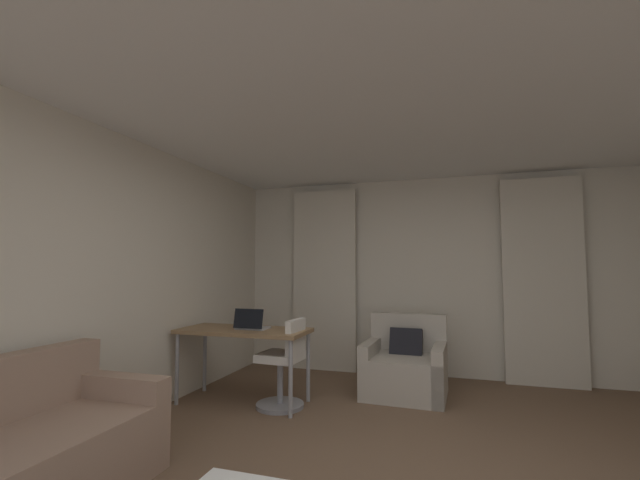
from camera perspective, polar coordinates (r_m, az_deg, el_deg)
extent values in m
cube|color=beige|center=(5.70, 14.40, -4.78)|extent=(5.12, 0.06, 2.60)
cube|color=beige|center=(3.89, -29.49, -4.75)|extent=(0.06, 6.12, 2.60)
cube|color=white|center=(2.96, 10.52, 20.98)|extent=(5.12, 6.12, 0.06)
cube|color=beige|center=(5.81, 0.61, -5.39)|extent=(0.90, 0.06, 2.50)
cube|color=beige|center=(5.67, 28.41, -4.93)|extent=(0.90, 0.06, 2.50)
cube|color=#997A66|center=(3.54, -26.33, -21.26)|extent=(0.80, 0.17, 0.62)
cube|color=#B2A899|center=(4.86, 11.62, -17.87)|extent=(0.90, 0.84, 0.43)
cube|color=#B2A899|center=(5.10, 12.10, -12.27)|extent=(0.87, 0.18, 0.43)
cube|color=#B2A899|center=(4.81, 16.24, -17.09)|extent=(0.15, 0.81, 0.57)
cube|color=#B2A899|center=(4.92, 7.09, -16.93)|extent=(0.15, 0.81, 0.57)
cube|color=black|center=(4.92, 11.77, -13.95)|extent=(0.37, 0.22, 0.37)
cube|color=olive|center=(4.51, -10.45, -12.21)|extent=(1.36, 0.61, 0.04)
cylinder|color=#99999E|center=(5.10, -15.60, -15.49)|extent=(0.04, 0.04, 0.72)
cylinder|color=#99999E|center=(4.56, -1.64, -17.02)|extent=(0.04, 0.04, 0.72)
cylinder|color=#99999E|center=(4.69, -19.12, -16.44)|extent=(0.04, 0.04, 0.72)
cylinder|color=#99999E|center=(4.10, -4.08, -18.50)|extent=(0.04, 0.04, 0.72)
cylinder|color=gray|center=(4.43, -5.52, -19.15)|extent=(0.06, 0.06, 0.46)
cylinder|color=gray|center=(4.48, -5.54, -21.74)|extent=(0.48, 0.48, 0.04)
cube|color=silver|center=(4.36, -5.50, -15.72)|extent=(0.43, 0.43, 0.08)
cube|color=silver|center=(4.25, -3.38, -13.16)|extent=(0.08, 0.36, 0.34)
cube|color=#ADADB2|center=(4.48, -9.22, -11.89)|extent=(0.32, 0.22, 0.02)
cube|color=black|center=(4.37, -9.86, -10.65)|extent=(0.32, 0.05, 0.20)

